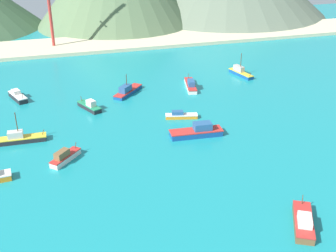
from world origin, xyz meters
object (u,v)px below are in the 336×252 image
at_px(fishing_boat_6, 18,96).
at_px(fishing_boat_8, 127,91).
at_px(fishing_boat_1, 191,85).
at_px(fishing_boat_13, 21,138).
at_px(fishing_boat_2, 303,222).
at_px(fishing_boat_5, 198,131).
at_px(fishing_boat_10, 181,115).
at_px(fishing_boat_11, 240,72).
at_px(fishing_boat_9, 90,106).
at_px(fishing_boat_4, 65,157).

relative_size(fishing_boat_6, fishing_boat_8, 0.85).
bearing_deg(fishing_boat_1, fishing_boat_13, -155.88).
height_order(fishing_boat_2, fishing_boat_8, fishing_boat_8).
xyz_separation_m(fishing_boat_5, fishing_boat_10, (-0.66, 9.41, -0.35)).
bearing_deg(fishing_boat_10, fishing_boat_8, 115.62).
distance_m(fishing_boat_2, fishing_boat_11, 68.30).
bearing_deg(fishing_boat_1, fishing_boat_11, 18.57).
height_order(fishing_boat_6, fishing_boat_9, fishing_boat_6).
bearing_deg(fishing_boat_11, fishing_boat_4, -145.91).
bearing_deg(fishing_boat_8, fishing_boat_2, -76.58).
distance_m(fishing_boat_6, fishing_boat_11, 61.91).
bearing_deg(fishing_boat_13, fishing_boat_2, -44.53).
xyz_separation_m(fishing_boat_4, fishing_boat_10, (26.95, 12.30, -0.28)).
bearing_deg(fishing_boat_11, fishing_boat_9, -164.50).
bearing_deg(fishing_boat_1, fishing_boat_10, -115.77).
xyz_separation_m(fishing_boat_6, fishing_boat_9, (16.67, -11.53, 0.01)).
height_order(fishing_boat_2, fishing_boat_5, fishing_boat_5).
relative_size(fishing_boat_9, fishing_boat_13, 0.81).
xyz_separation_m(fishing_boat_4, fishing_boat_11, (52.79, 35.73, 0.03)).
height_order(fishing_boat_10, fishing_boat_13, fishing_boat_13).
relative_size(fishing_boat_1, fishing_boat_13, 1.11).
height_order(fishing_boat_5, fishing_boat_11, fishing_boat_11).
xyz_separation_m(fishing_boat_2, fishing_boat_9, (-24.98, 52.69, -0.01)).
bearing_deg(fishing_boat_6, fishing_boat_9, -34.68).
bearing_deg(fishing_boat_1, fishing_boat_9, -166.46).
bearing_deg(fishing_boat_11, fishing_boat_6, -179.07).
bearing_deg(fishing_boat_5, fishing_boat_2, -81.36).
distance_m(fishing_boat_2, fishing_boat_8, 61.68).
relative_size(fishing_boat_4, fishing_boat_8, 0.68).
xyz_separation_m(fishing_boat_1, fishing_boat_2, (-2.91, -59.40, -0.01)).
relative_size(fishing_boat_1, fishing_boat_9, 1.37).
xyz_separation_m(fishing_boat_2, fishing_boat_10, (-5.58, 41.80, -0.23)).
bearing_deg(fishing_boat_5, fishing_boat_1, 73.82).
bearing_deg(fishing_boat_2, fishing_boat_13, 135.47).
xyz_separation_m(fishing_boat_1, fishing_boat_11, (17.34, 5.83, 0.08)).
distance_m(fishing_boat_5, fishing_boat_13, 36.45).
distance_m(fishing_boat_8, fishing_boat_11, 34.96).
bearing_deg(fishing_boat_2, fishing_boat_1, 87.19).
relative_size(fishing_boat_2, fishing_boat_8, 0.94).
xyz_separation_m(fishing_boat_2, fishing_boat_6, (-41.65, 64.22, -0.03)).
xyz_separation_m(fishing_boat_5, fishing_boat_11, (25.18, 32.84, -0.04)).
bearing_deg(fishing_boat_13, fishing_boat_6, 92.51).
distance_m(fishing_boat_1, fishing_boat_9, 28.69).
bearing_deg(fishing_boat_4, fishing_boat_10, 24.53).
bearing_deg(fishing_boat_5, fishing_boat_8, 108.78).
distance_m(fishing_boat_9, fishing_boat_11, 46.94).
relative_size(fishing_boat_5, fishing_boat_13, 1.17).
relative_size(fishing_boat_10, fishing_boat_11, 0.80).
relative_size(fishing_boat_4, fishing_boat_5, 0.58).
bearing_deg(fishing_boat_9, fishing_boat_11, 15.50).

